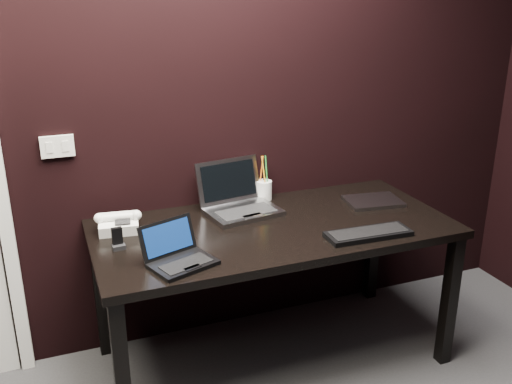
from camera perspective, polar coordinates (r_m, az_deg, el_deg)
name	(u,v)px	position (r m, az deg, el deg)	size (l,w,h in m)	color
wall_back	(186,98)	(2.83, -6.98, 9.32)	(4.00, 4.00, 0.00)	black
wall_switch	(57,146)	(2.78, -19.26, 4.32)	(0.15, 0.02, 0.10)	silver
desk	(273,240)	(2.75, 1.76, -4.81)	(1.70, 0.80, 0.74)	black
netbook	(179,256)	(2.37, -7.73, -6.38)	(0.31, 0.30, 0.16)	black
silver_laptop	(239,203)	(2.87, -1.70, -1.11)	(0.39, 0.36, 0.24)	gray
ext_keyboard	(368,234)	(2.65, 11.17, -4.11)	(0.40, 0.15, 0.03)	black
closed_laptop	(373,201)	(3.05, 11.63, -0.91)	(0.31, 0.24, 0.02)	gray
desk_phone	(119,223)	(2.72, -13.59, -3.05)	(0.22, 0.19, 0.11)	white
mobile_phone	(118,241)	(2.55, -13.66, -4.76)	(0.06, 0.05, 0.09)	black
pen_cup	(264,189)	(3.03, 0.81, 0.27)	(0.09, 0.09, 0.24)	white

